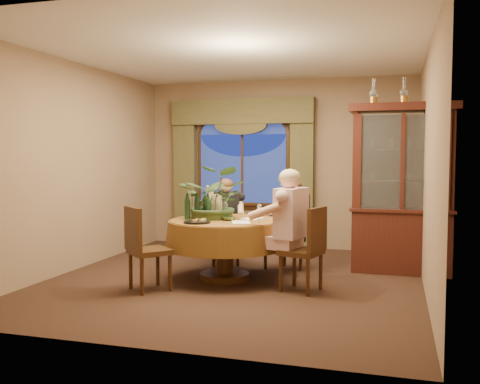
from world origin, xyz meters
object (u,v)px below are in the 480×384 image
(chair_right, at_px, (301,249))
(person_back, at_px, (226,221))
(dining_table, at_px, (225,250))
(chair_back, at_px, (226,231))
(oil_lamp_center, at_px, (404,91))
(wine_bottle_0, at_px, (187,206))
(wine_bottle_3, at_px, (192,205))
(wine_bottle_5, at_px, (205,205))
(centerpiece_plant, at_px, (216,173))
(wine_bottle_2, at_px, (208,206))
(wine_bottle_4, at_px, (197,206))
(person_scarf, at_px, (295,225))
(wine_bottle_1, at_px, (208,205))
(chair_back_right, at_px, (283,235))
(person_pink, at_px, (291,229))
(oil_lamp_left, at_px, (373,92))
(chair_front_left, at_px, (150,249))
(olive_bowl, at_px, (229,219))
(china_cabinet, at_px, (402,189))
(oil_lamp_right, at_px, (436,90))
(stoneware_vase, at_px, (217,206))

(chair_right, distance_m, person_back, 1.78)
(dining_table, relative_size, chair_back, 1.54)
(oil_lamp_center, height_order, wine_bottle_0, oil_lamp_center)
(wine_bottle_3, distance_m, wine_bottle_5, 0.17)
(centerpiece_plant, height_order, wine_bottle_2, centerpiece_plant)
(chair_back, relative_size, wine_bottle_4, 2.91)
(person_scarf, xyz_separation_m, wine_bottle_3, (-1.23, -0.61, 0.29))
(person_back, xyz_separation_m, wine_bottle_2, (0.07, -0.95, 0.30))
(centerpiece_plant, relative_size, wine_bottle_1, 2.88)
(chair_back_right, relative_size, person_pink, 0.69)
(wine_bottle_2, distance_m, wine_bottle_4, 0.15)
(dining_table, distance_m, wine_bottle_0, 0.71)
(chair_right, bearing_deg, chair_back_right, 38.79)
(chair_right, bearing_deg, oil_lamp_left, -11.43)
(person_back, bearing_deg, chair_front_left, 60.21)
(wine_bottle_3, distance_m, wine_bottle_4, 0.18)
(oil_lamp_left, xyz_separation_m, wine_bottle_3, (-2.20, -0.94, -1.47))
(person_back, xyz_separation_m, olive_bowl, (0.35, -0.98, 0.16))
(china_cabinet, xyz_separation_m, oil_lamp_right, (0.39, 0.00, 1.28))
(chair_back, relative_size, person_pink, 0.69)
(wine_bottle_5, bearing_deg, person_back, 86.22)
(chair_right, xyz_separation_m, wine_bottle_5, (-1.34, 0.49, 0.44))
(dining_table, height_order, wine_bottle_3, wine_bottle_3)
(chair_back, distance_m, wine_bottle_4, 1.04)
(dining_table, distance_m, chair_right, 1.06)
(chair_back, distance_m, person_scarf, 1.06)
(stoneware_vase, bearing_deg, china_cabinet, 21.65)
(oil_lamp_right, distance_m, person_back, 3.30)
(oil_lamp_left, xyz_separation_m, oil_lamp_right, (0.77, 0.00, 0.00))
(chair_front_left, bearing_deg, chair_right, 56.06)
(chair_front_left, xyz_separation_m, person_pink, (1.54, 0.51, 0.22))
(chair_front_left, distance_m, wine_bottle_5, 1.09)
(china_cabinet, bearing_deg, olive_bowl, -151.84)
(chair_back_right, xyz_separation_m, wine_bottle_0, (-1.05, -0.84, 0.44))
(person_back, bearing_deg, person_scarf, 151.26)
(centerpiece_plant, height_order, wine_bottle_3, centerpiece_plant)
(wine_bottle_1, bearing_deg, wine_bottle_5, 127.78)
(dining_table, bearing_deg, wine_bottle_4, -173.33)
(oil_lamp_right, xyz_separation_m, wine_bottle_5, (-2.83, -0.84, -1.47))
(centerpiece_plant, height_order, wine_bottle_5, centerpiece_plant)
(chair_front_left, xyz_separation_m, wine_bottle_1, (0.41, 0.83, 0.44))
(stoneware_vase, bearing_deg, person_pink, -19.87)
(china_cabinet, distance_m, chair_back, 2.48)
(wine_bottle_2, relative_size, wine_bottle_3, 1.00)
(wine_bottle_2, relative_size, wine_bottle_5, 1.00)
(china_cabinet, xyz_separation_m, chair_back, (-2.39, -0.13, -0.63))
(person_back, relative_size, wine_bottle_1, 3.71)
(chair_back_right, height_order, wine_bottle_3, wine_bottle_3)
(person_pink, height_order, centerpiece_plant, centerpiece_plant)
(chair_right, relative_size, wine_bottle_0, 2.91)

